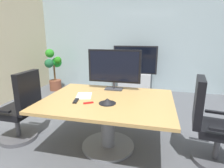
# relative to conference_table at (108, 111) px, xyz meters

# --- Properties ---
(ground_plane) EXTENTS (7.55, 7.55, 0.00)m
(ground_plane) POSITION_rel_conference_table_xyz_m (0.08, -0.13, -0.55)
(ground_plane) COLOR #515459
(wall_back_glass_partition) EXTENTS (5.99, 0.10, 2.82)m
(wall_back_glass_partition) POSITION_rel_conference_table_xyz_m (0.08, 3.14, 0.86)
(wall_back_glass_partition) COLOR #9EB2B7
(wall_back_glass_partition) RESTS_ON ground
(conference_table) EXTENTS (1.75, 1.32, 0.74)m
(conference_table) POSITION_rel_conference_table_xyz_m (0.00, 0.00, 0.00)
(conference_table) COLOR #B2894C
(conference_table) RESTS_ON ground
(office_chair_left) EXTENTS (0.60, 0.58, 1.09)m
(office_chair_left) POSITION_rel_conference_table_xyz_m (-1.33, -0.12, -0.10)
(office_chair_left) COLOR #4C4C51
(office_chair_left) RESTS_ON ground
(office_chair_right) EXTENTS (0.63, 0.61, 1.09)m
(office_chair_right) POSITION_rel_conference_table_xyz_m (1.33, 0.00, -0.10)
(office_chair_right) COLOR #4C4C51
(office_chair_right) RESTS_ON ground
(tv_monitor) EXTENTS (0.84, 0.18, 0.64)m
(tv_monitor) POSITION_rel_conference_table_xyz_m (-0.02, 0.49, 0.54)
(tv_monitor) COLOR #333338
(tv_monitor) RESTS_ON conference_table
(wall_display_unit) EXTENTS (1.20, 0.36, 1.31)m
(wall_display_unit) POSITION_rel_conference_table_xyz_m (0.05, 2.79, -0.11)
(wall_display_unit) COLOR #B7BABC
(wall_display_unit) RESTS_ON ground
(potted_plant) EXTENTS (0.47, 0.61, 1.21)m
(potted_plant) POSITION_rel_conference_table_xyz_m (-2.27, 2.45, 0.08)
(potted_plant) COLOR brown
(potted_plant) RESTS_ON ground
(conference_phone) EXTENTS (0.22, 0.22, 0.07)m
(conference_phone) POSITION_rel_conference_table_xyz_m (0.04, -0.17, 0.21)
(conference_phone) COLOR black
(conference_phone) RESTS_ON conference_table
(remote_control) EXTENTS (0.08, 0.18, 0.02)m
(remote_control) POSITION_rel_conference_table_xyz_m (-0.39, -0.19, 0.19)
(remote_control) COLOR black
(remote_control) RESTS_ON conference_table
(whiteboard_marker) EXTENTS (0.12, 0.09, 0.02)m
(whiteboard_marker) POSITION_rel_conference_table_xyz_m (-0.20, -0.22, 0.19)
(whiteboard_marker) COLOR red
(whiteboard_marker) RESTS_ON conference_table
(paper_notepad) EXTENTS (0.28, 0.34, 0.01)m
(paper_notepad) POSITION_rel_conference_table_xyz_m (-0.37, 0.05, 0.19)
(paper_notepad) COLOR white
(paper_notepad) RESTS_ON conference_table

